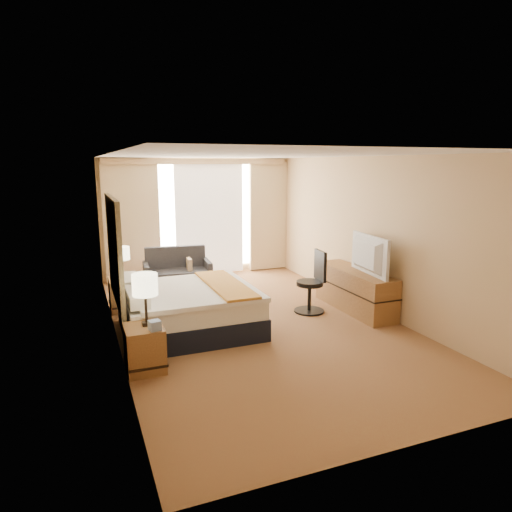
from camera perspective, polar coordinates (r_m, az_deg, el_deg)
name	(u,v)px	position (r m, az deg, el deg)	size (l,w,h in m)	color
floor	(256,323)	(7.30, -0.04, -8.35)	(4.20, 7.00, 0.02)	#612A1B
ceiling	(256,155)	(6.87, -0.04, 12.51)	(4.20, 7.00, 0.02)	silver
wall_back	(198,217)	(10.27, -7.28, 4.81)	(4.20, 0.02, 2.60)	tan
wall_front	(411,308)	(4.01, 18.80, -6.20)	(4.20, 0.02, 2.60)	tan
wall_left	(113,252)	(6.51, -17.50, 0.52)	(0.02, 7.00, 2.60)	tan
wall_right	(371,234)	(7.98, 14.14, 2.65)	(0.02, 7.00, 2.60)	tan
headboard	(114,250)	(6.71, -17.28, 0.68)	(0.06, 1.85, 1.50)	black
nightstand_left	(145,348)	(5.81, -13.76, -11.14)	(0.45, 0.52, 0.55)	#9B6B38
nightstand_right	(123,294)	(8.17, -16.25, -4.63)	(0.45, 0.52, 0.55)	#9B6B38
media_dresser	(355,290)	(8.02, 12.24, -4.17)	(0.50, 1.80, 0.70)	#9B6B38
window	(209,216)	(10.31, -5.89, 4.98)	(2.30, 0.02, 2.30)	white
curtains	(199,213)	(10.15, -7.15, 5.35)	(4.12, 0.19, 2.56)	beige
bed	(189,309)	(6.95, -8.43, -6.55)	(1.93, 1.76, 0.94)	black
loveseat	(178,275)	(9.32, -9.78, -2.37)	(1.37, 0.81, 0.82)	#55181A
floor_lamp	(111,231)	(9.51, -17.63, 3.03)	(0.21, 0.21, 1.65)	black
desk_chair	(313,285)	(7.76, 7.10, -3.61)	(0.51, 0.51, 1.05)	black
lamp_left	(145,286)	(5.61, -13.72, -3.63)	(0.31, 0.31, 0.64)	black
lamp_right	(122,254)	(8.05, -16.42, 0.25)	(0.26, 0.26, 0.55)	black
tissue_box	(155,325)	(5.56, -12.56, -8.46)	(0.13, 0.13, 0.12)	#859ECD
telephone	(126,278)	(7.97, -15.96, -2.71)	(0.17, 0.13, 0.07)	black
television	(364,255)	(7.62, 13.30, 0.14)	(1.11, 0.15, 0.64)	black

